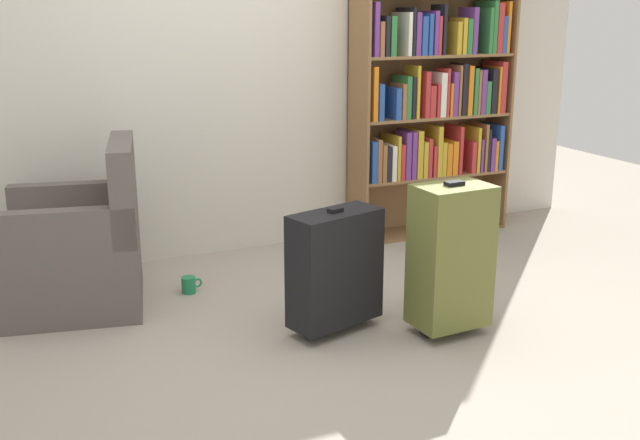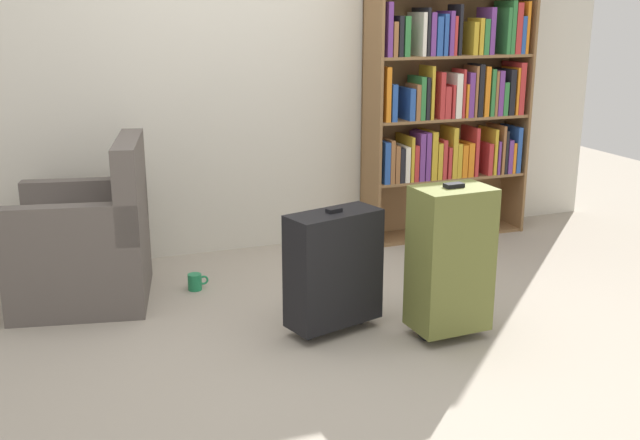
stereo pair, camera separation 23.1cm
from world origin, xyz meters
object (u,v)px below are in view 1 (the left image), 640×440
(armchair, at_px, (80,250))
(suitcase_olive, at_px, (451,256))
(bookshelf, at_px, (434,75))
(mug, at_px, (189,285))
(suitcase_black, at_px, (335,268))

(armchair, xyz_separation_m, suitcase_olive, (1.62, -1.12, 0.09))
(bookshelf, relative_size, mug, 17.31)
(mug, height_order, suitcase_olive, suitcase_olive)
(mug, xyz_separation_m, suitcase_black, (0.54, -0.81, 0.29))
(armchair, distance_m, mug, 0.63)
(mug, xyz_separation_m, suitcase_olive, (1.05, -1.06, 0.35))
(armchair, bearing_deg, bookshelf, 9.84)
(armchair, height_order, suitcase_olive, armchair)
(suitcase_olive, bearing_deg, mug, 134.85)
(suitcase_black, bearing_deg, armchair, 142.04)
(bookshelf, relative_size, suitcase_olive, 2.67)
(suitcase_black, distance_m, suitcase_olive, 0.57)
(bookshelf, relative_size, armchair, 2.31)
(mug, relative_size, suitcase_black, 0.19)
(suitcase_black, bearing_deg, suitcase_olive, -26.16)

